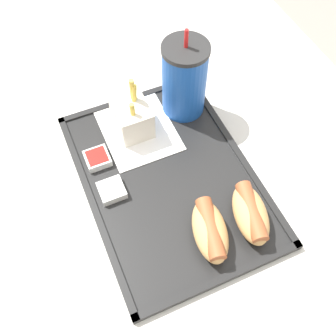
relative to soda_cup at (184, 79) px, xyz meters
The scene contains 10 objects.
ground_plane 0.83m from the soda_cup, 44.20° to the right, with size 8.00×8.00×0.00m, color gray.
dining_table 0.49m from the soda_cup, 44.20° to the right, with size 1.36×0.97×0.73m.
food_tray 0.19m from the soda_cup, 34.03° to the right, with size 0.41×0.29×0.01m.
paper_napkin 0.13m from the soda_cup, 78.88° to the right, with size 0.16×0.13×0.00m.
soda_cup is the anchor object (origin of this frame).
hot_dog_far 0.27m from the soda_cup, ahead, with size 0.12×0.08×0.04m.
hot_dog_near 0.29m from the soda_cup, 16.18° to the right, with size 0.12×0.08×0.04m.
fries_carton 0.12m from the soda_cup, 84.25° to the right, with size 0.08×0.06×0.11m.
sauce_cup_mayo 0.24m from the soda_cup, 57.01° to the right, with size 0.04×0.04×0.02m.
sauce_cup_ketchup 0.22m from the soda_cup, 74.32° to the right, with size 0.04×0.04×0.02m.
Camera 1 is at (0.34, -0.11, 1.34)m, focal length 42.00 mm.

